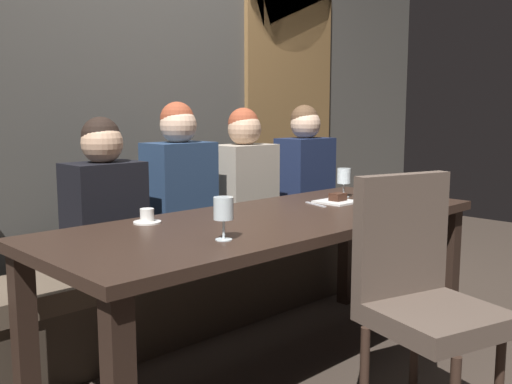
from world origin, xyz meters
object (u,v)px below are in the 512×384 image
object	(u,v)px
espresso_cup	(147,217)
dessert_plate	(337,200)
chair_near_side	(420,286)
wine_glass_center_front	(223,211)
fork_on_table	(316,204)
dining_table	(274,235)
wine_glass_far_left	(388,191)
diner_far_end	(245,178)
banquette_bench	(184,290)
diner_redhead	(104,198)
diner_near_end	(305,169)
wine_glass_far_right	(344,177)
diner_bearded	(180,182)

from	to	relation	value
espresso_cup	dessert_plate	size ratio (longest dim) A/B	0.63
chair_near_side	wine_glass_center_front	bearing A→B (deg)	136.08
chair_near_side	wine_glass_center_front	xyz separation A→B (m)	(-0.54, 0.52, 0.29)
chair_near_side	fork_on_table	bearing A→B (deg)	67.37
dining_table	wine_glass_far_left	bearing A→B (deg)	-39.57
chair_near_side	diner_far_end	world-z (taller)	diner_far_end
banquette_bench	diner_far_end	distance (m)	0.76
chair_near_side	banquette_bench	bearing A→B (deg)	92.33
diner_redhead	diner_far_end	bearing A→B (deg)	1.47
dessert_plate	wine_glass_center_front	bearing A→B (deg)	-165.88
chair_near_side	diner_near_end	bearing A→B (deg)	55.83
fork_on_table	wine_glass_far_right	bearing A→B (deg)	28.10
diner_far_end	wine_glass_center_front	distance (m)	1.32
diner_far_end	diner_redhead	bearing A→B (deg)	-178.53
wine_glass_far_left	espresso_cup	world-z (taller)	wine_glass_far_left
dining_table	espresso_cup	world-z (taller)	espresso_cup
wine_glass_far_right	dessert_plate	bearing A→B (deg)	-152.46
fork_on_table	diner_redhead	bearing A→B (deg)	161.84
diner_bearded	fork_on_table	distance (m)	0.76
dining_table	espresso_cup	xyz separation A→B (m)	(-0.50, 0.28, 0.11)
diner_near_end	espresso_cup	world-z (taller)	diner_near_end
chair_near_side	wine_glass_center_front	world-z (taller)	chair_near_side
wine_glass_center_front	chair_near_side	bearing A→B (deg)	-43.92
dining_table	espresso_cup	bearing A→B (deg)	151.25
diner_redhead	wine_glass_far_left	xyz separation A→B (m)	(0.89, -1.02, 0.05)
wine_glass_far_right	fork_on_table	distance (m)	0.35
diner_redhead	diner_bearded	distance (m)	0.48
chair_near_side	diner_bearded	size ratio (longest dim) A/B	1.19
chair_near_side	diner_far_end	xyz separation A→B (m)	(0.42, 1.43, 0.27)
wine_glass_far_right	fork_on_table	bearing A→B (deg)	-168.41
chair_near_side	wine_glass_center_front	distance (m)	0.80
diner_redhead	diner_bearded	size ratio (longest dim) A/B	0.91
dining_table	diner_redhead	world-z (taller)	diner_redhead
diner_redhead	dessert_plate	world-z (taller)	diner_redhead
diner_near_end	wine_glass_far_left	distance (m)	1.22
chair_near_side	diner_bearded	bearing A→B (deg)	92.24
chair_near_side	wine_glass_far_right	distance (m)	1.13
diner_redhead	diner_near_end	size ratio (longest dim) A/B	0.92
wine_glass_far_left	espresso_cup	xyz separation A→B (m)	(-0.91, 0.62, -0.09)
wine_glass_center_front	fork_on_table	bearing A→B (deg)	17.94
diner_redhead	wine_glass_far_right	size ratio (longest dim) A/B	4.55
wine_glass_center_front	dessert_plate	size ratio (longest dim) A/B	0.86
wine_glass_far_left	dessert_plate	world-z (taller)	wine_glass_far_left
diner_far_end	wine_glass_center_front	size ratio (longest dim) A/B	4.83
diner_bearded	fork_on_table	bearing A→B (deg)	-58.61
dining_table	banquette_bench	size ratio (longest dim) A/B	0.88
diner_near_end	dessert_plate	bearing A→B (deg)	-126.95
banquette_bench	wine_glass_center_front	bearing A→B (deg)	-118.05
dining_table	diner_bearded	size ratio (longest dim) A/B	2.68
wine_glass_far_right	dessert_plate	world-z (taller)	wine_glass_far_right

